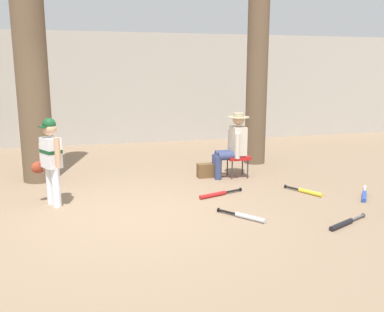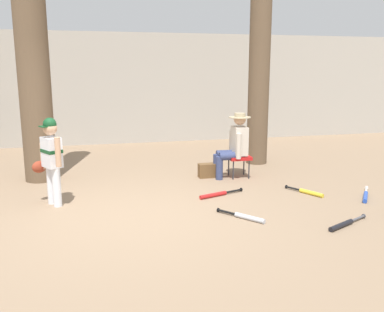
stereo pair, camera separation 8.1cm
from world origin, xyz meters
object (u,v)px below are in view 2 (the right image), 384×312
at_px(tree_behind_spectator, 260,54).
at_px(young_ballplayer, 51,156).
at_px(bat_yellow_trainer, 308,192).
at_px(folding_stool, 239,158).
at_px(handbag_beside_stool, 208,170).
at_px(bat_blue_youth, 366,196).
at_px(bat_aluminum_silver, 246,217).
at_px(bat_black_composite, 344,224).
at_px(bat_red_barrel, 217,194).
at_px(tree_near_player, 32,51).
at_px(seated_spectator, 234,144).

relative_size(tree_behind_spectator, young_ballplayer, 3.99).
bearing_deg(bat_yellow_trainer, folding_stool, 118.75).
relative_size(handbag_beside_stool, bat_blue_youth, 0.49).
xyz_separation_m(folding_stool, bat_aluminum_silver, (-0.68, -2.15, -0.33)).
relative_size(bat_blue_youth, bat_aluminum_silver, 1.09).
xyz_separation_m(bat_black_composite, bat_red_barrel, (-1.20, 1.64, -0.00)).
height_order(bat_black_composite, bat_yellow_trainer, same).
relative_size(young_ballplayer, bat_black_composite, 1.76).
distance_m(tree_near_player, bat_blue_youth, 6.03).
relative_size(handbag_beside_stool, bat_aluminum_silver, 0.54).
bearing_deg(tree_near_player, bat_black_composite, -40.32).
distance_m(bat_black_composite, bat_blue_youth, 1.45).
height_order(seated_spectator, bat_aluminum_silver, seated_spectator).
height_order(folding_stool, bat_blue_youth, folding_stool).
bearing_deg(seated_spectator, bat_yellow_trainer, -58.13).
distance_m(handbag_beside_stool, bat_red_barrel, 1.21).
bearing_deg(tree_behind_spectator, seated_spectator, -130.11).
xyz_separation_m(bat_red_barrel, bat_aluminum_silver, (0.08, -1.09, 0.00)).
height_order(young_ballplayer, seated_spectator, young_ballplayer).
height_order(tree_behind_spectator, handbag_beside_stool, tree_behind_spectator).
xyz_separation_m(tree_near_player, bat_yellow_trainer, (4.28, -2.00, -2.25)).
bearing_deg(handbag_beside_stool, tree_near_player, 169.29).
height_order(young_ballplayer, bat_black_composite, young_ballplayer).
bearing_deg(tree_behind_spectator, bat_blue_youth, -75.90).
relative_size(young_ballplayer, seated_spectator, 1.09).
relative_size(tree_near_player, bat_aluminum_silver, 8.72).
distance_m(tree_behind_spectator, folding_stool, 2.33).
xyz_separation_m(young_ballplayer, bat_red_barrel, (2.47, -0.18, -0.71)).
xyz_separation_m(tree_near_player, handbag_beside_stool, (3.00, -0.57, -2.16)).
height_order(folding_stool, handbag_beside_stool, folding_stool).
height_order(tree_behind_spectator, bat_yellow_trainer, tree_behind_spectator).
height_order(bat_red_barrel, bat_blue_youth, same).
relative_size(young_ballplayer, bat_aluminum_silver, 2.06).
bearing_deg(bat_aluminum_silver, handbag_beside_stool, 87.11).
distance_m(seated_spectator, handbag_beside_stool, 0.70).
height_order(bat_black_composite, bat_red_barrel, same).
height_order(tree_near_player, tree_behind_spectator, tree_near_player).
height_order(bat_black_composite, bat_aluminum_silver, same).
relative_size(tree_near_player, handbag_beside_stool, 16.21).
bearing_deg(handbag_beside_stool, bat_blue_youth, -41.59).
xyz_separation_m(tree_near_player, bat_aluminum_silver, (2.88, -2.84, -2.25)).
bearing_deg(tree_behind_spectator, tree_near_player, -175.08).
relative_size(seated_spectator, bat_blue_youth, 1.75).
xyz_separation_m(seated_spectator, bat_yellow_trainer, (0.82, -1.31, -0.61)).
bearing_deg(folding_stool, seated_spectator, 177.46).
relative_size(young_ballplayer, handbag_beside_stool, 3.84).
bearing_deg(bat_red_barrel, seated_spectator, 58.33).
distance_m(tree_behind_spectator, bat_yellow_trainer, 3.27).
bearing_deg(bat_aluminum_silver, bat_blue_youth, 11.73).
bearing_deg(tree_behind_spectator, bat_yellow_trainer, -91.90).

